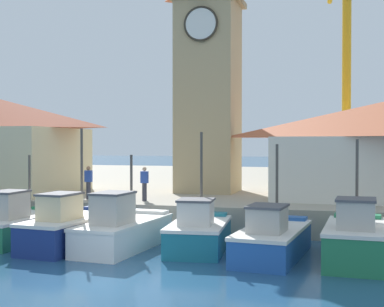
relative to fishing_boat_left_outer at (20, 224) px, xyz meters
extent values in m
plane|color=navy|center=(6.16, -4.83, -0.71)|extent=(300.00, 300.00, 0.00)
cube|color=#A89E89|center=(6.16, 23.47, -0.09)|extent=(120.00, 40.00, 1.24)
cube|color=#196B7F|center=(-2.59, 2.77, 0.40)|extent=(1.52, 0.80, 0.24)
cube|color=#237A4C|center=(0.00, 0.08, -0.24)|extent=(1.83, 4.79, 0.94)
cube|color=#237A4C|center=(0.04, 2.21, 0.35)|extent=(1.50, 0.63, 0.24)
cube|color=silver|center=(0.00, 0.08, 0.28)|extent=(1.89, 4.86, 0.12)
cube|color=#B2ADA3|center=(-0.01, -0.75, 0.84)|extent=(1.07, 1.45, 1.00)
cube|color=#4C4C51|center=(-0.01, -0.75, 1.38)|extent=(1.16, 1.53, 0.08)
cylinder|color=#4C4742|center=(0.01, 0.68, 1.57)|extent=(0.10, 0.10, 2.45)
torus|color=black|center=(-0.95, 0.34, -0.24)|extent=(0.13, 0.52, 0.52)
cube|color=navy|center=(2.63, -0.43, -0.17)|extent=(2.23, 5.05, 1.07)
cube|color=navy|center=(2.82, 1.77, 0.48)|extent=(1.58, 0.73, 0.24)
cube|color=silver|center=(2.63, -0.43, 0.41)|extent=(2.29, 5.12, 0.12)
cube|color=beige|center=(2.55, -1.28, 0.92)|extent=(1.21, 1.56, 0.90)
cube|color=#4C4C51|center=(2.55, -1.28, 1.41)|extent=(1.29, 1.65, 0.08)
cylinder|color=#4C4742|center=(2.68, 0.18, 2.16)|extent=(0.10, 0.10, 3.39)
torus|color=black|center=(1.67, -0.10, -0.17)|extent=(0.17, 0.53, 0.52)
cube|color=silver|center=(4.62, -0.17, -0.23)|extent=(2.22, 5.12, 0.96)
cube|color=silver|center=(4.79, 2.07, 0.37)|extent=(1.62, 0.71, 0.24)
cube|color=silver|center=(4.62, -0.17, 0.30)|extent=(2.28, 5.18, 0.12)
cube|color=#B2ADA3|center=(4.56, -1.04, 0.90)|extent=(1.22, 1.58, 1.06)
cube|color=#4C4C51|center=(4.56, -1.04, 1.47)|extent=(1.31, 1.66, 0.08)
cylinder|color=#4C4742|center=(4.67, 0.45, 1.60)|extent=(0.10, 0.10, 2.47)
torus|color=black|center=(3.63, 0.15, -0.23)|extent=(0.16, 0.53, 0.52)
cube|color=#196B7F|center=(7.43, 0.33, -0.23)|extent=(2.35, 4.32, 0.94)
cube|color=#196B7F|center=(7.24, 2.14, 0.36)|extent=(1.70, 0.77, 0.24)
cube|color=silver|center=(7.43, 0.33, 0.29)|extent=(2.42, 4.39, 0.12)
cube|color=beige|center=(7.50, -0.39, 0.77)|extent=(1.28, 1.36, 0.85)
cube|color=#4C4C51|center=(7.50, -0.39, 1.24)|extent=(1.37, 1.44, 0.08)
cylinder|color=#4C4742|center=(7.37, 0.85, 2.02)|extent=(0.10, 0.10, 3.35)
torus|color=black|center=(6.36, 0.43, -0.23)|extent=(0.17, 0.53, 0.52)
cube|color=#2356A8|center=(10.23, -0.17, -0.25)|extent=(2.32, 5.06, 0.92)
cube|color=#2356A8|center=(10.43, 2.03, 0.33)|extent=(1.64, 0.74, 0.24)
cube|color=silver|center=(10.23, -0.17, 0.26)|extent=(2.38, 5.12, 0.12)
cube|color=#B2ADA3|center=(10.15, -1.02, 0.73)|extent=(1.25, 1.57, 0.81)
cube|color=#4C4C51|center=(10.15, -1.02, 1.17)|extent=(1.34, 1.66, 0.08)
cylinder|color=#4C4742|center=(10.29, 0.44, 1.78)|extent=(0.10, 0.10, 2.92)
torus|color=black|center=(9.24, 0.17, -0.25)|extent=(0.17, 0.53, 0.52)
cube|color=#237A4C|center=(13.00, -0.25, -0.13)|extent=(2.10, 4.41, 1.14)
cube|color=#237A4C|center=(13.08, 1.66, 0.56)|extent=(1.66, 0.67, 0.24)
cube|color=silver|center=(13.00, -0.25, 0.49)|extent=(2.17, 4.47, 0.12)
cube|color=#B2ADA3|center=(12.97, -1.01, 0.99)|extent=(1.21, 1.35, 0.89)
cube|color=#4C4C51|center=(12.97, -1.01, 1.48)|extent=(1.29, 1.43, 0.08)
cylinder|color=#4C4742|center=(13.03, 0.29, 1.98)|extent=(0.10, 0.10, 2.86)
torus|color=black|center=(11.97, 0.01, -0.13)|extent=(0.14, 0.52, 0.52)
torus|color=black|center=(13.96, 0.79, -0.21)|extent=(0.16, 0.53, 0.52)
cube|color=tan|center=(5.20, 10.54, 5.84)|extent=(3.22, 3.22, 10.62)
cube|color=#9C865F|center=(5.20, 10.54, 11.30)|extent=(3.72, 3.72, 0.30)
cylinder|color=white|center=(5.20, 8.87, 9.66)|extent=(1.77, 0.12, 1.77)
torus|color=#332D23|center=(5.20, 8.83, 9.66)|extent=(1.89, 0.12, 1.89)
cube|color=#976E11|center=(12.71, 16.41, 1.13)|extent=(2.00, 2.00, 1.20)
cylinder|color=gold|center=(12.71, 16.41, 8.96)|extent=(0.56, 0.56, 14.47)
cylinder|color=#33333D|center=(0.50, 5.04, 0.96)|extent=(0.22, 0.22, 0.85)
cube|color=#2D4CA5|center=(0.50, 5.04, 1.66)|extent=(0.34, 0.22, 0.56)
sphere|color=#9E7051|center=(0.50, 5.04, 2.05)|extent=(0.20, 0.20, 0.20)
cylinder|color=#33333D|center=(3.43, 5.07, 0.96)|extent=(0.22, 0.22, 0.85)
cube|color=#2D4CA5|center=(3.43, 5.07, 1.66)|extent=(0.34, 0.22, 0.56)
sphere|color=tan|center=(3.43, 5.07, 2.05)|extent=(0.20, 0.20, 0.20)
camera|label=1|loc=(12.62, -18.77, 3.26)|focal=50.00mm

